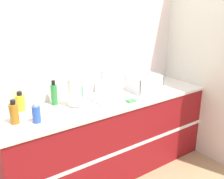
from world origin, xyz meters
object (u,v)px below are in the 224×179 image
dish_rack (144,85)px  bottle_amber (14,113)px  bottle_blue (36,114)px  bottle_green (54,94)px  soap_dispenser (81,92)px  bottle_yellow (20,102)px  sink (110,96)px  paper_towel_roll (75,92)px

dish_rack → bottle_amber: bearing=-179.0°
bottle_amber → bottle_blue: bottle_amber is taller
bottle_green → soap_dispenser: (0.33, 0.06, -0.06)m
dish_rack → bottle_yellow: size_ratio=1.89×
bottle_yellow → dish_rack: bearing=-9.4°
sink → soap_dispenser: size_ratio=3.58×
paper_towel_roll → bottle_yellow: size_ratio=1.51×
bottle_amber → bottle_green: bottle_green is taller
dish_rack → bottle_green: 1.07m
sink → dish_rack: sink is taller
paper_towel_roll → soap_dispenser: (0.18, 0.22, -0.09)m
paper_towel_roll → bottle_green: 0.22m
dish_rack → soap_dispenser: dish_rack is taller
paper_towel_roll → bottle_yellow: 0.52m
bottle_yellow → sink: bearing=-12.5°
bottle_yellow → bottle_green: bearing=-8.0°
bottle_green → bottle_amber: bearing=-155.5°
bottle_blue → bottle_green: bottle_green is taller
dish_rack → bottle_yellow: 1.40m
sink → bottle_amber: sink is taller
paper_towel_roll → soap_dispenser: bearing=49.8°
bottle_blue → paper_towel_roll: bearing=17.5°
sink → paper_towel_roll: bearing=-179.7°
bottle_green → soap_dispenser: bearing=10.0°
bottle_amber → bottle_green: size_ratio=0.84×
sink → bottle_green: 0.61m
bottle_blue → soap_dispenser: bearing=29.6°
bottle_blue → bottle_yellow: 0.35m
bottle_green → bottle_blue: bearing=-134.6°
sink → bottle_yellow: bearing=167.5°
dish_rack → bottle_green: bottle_green is taller
dish_rack → soap_dispenser: bearing=161.4°
sink → bottle_amber: size_ratio=2.10×
sink → bottle_blue: (-0.87, -0.14, 0.06)m
bottle_green → bottle_yellow: 0.33m
paper_towel_roll → soap_dispenser: 0.30m
dish_rack → bottle_amber: size_ratio=1.66×
dish_rack → bottle_yellow: bearing=170.6°
paper_towel_roll → dish_rack: bearing=-1.6°
bottle_yellow → soap_dispenser: 0.66m
dish_rack → bottle_amber: (-1.51, -0.03, 0.03)m
bottle_amber → soap_dispenser: bottle_amber is taller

